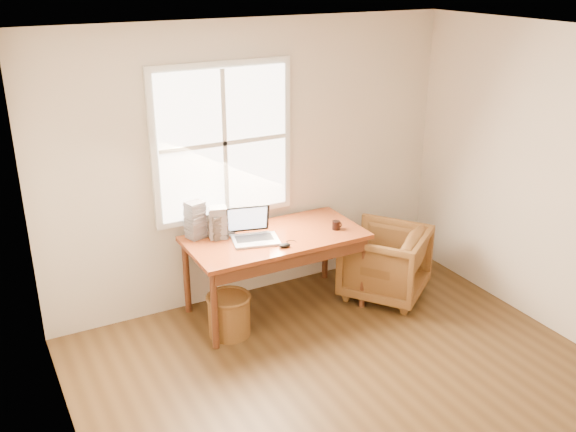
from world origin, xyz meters
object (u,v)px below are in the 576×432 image
(armchair, at_px, (384,262))
(cd_stack_a, at_px, (218,222))
(wicker_stool, at_px, (229,315))
(laptop, at_px, (255,227))
(coffee_mug, at_px, (336,225))
(desk, at_px, (275,238))

(armchair, distance_m, cd_stack_a, 1.68)
(armchair, xyz_separation_m, wicker_stool, (-1.61, 0.04, -0.16))
(wicker_stool, bearing_deg, laptop, 25.01)
(armchair, bearing_deg, coffee_mug, -48.01)
(laptop, bearing_deg, wicker_stool, -140.99)
(wicker_stool, height_order, cd_stack_a, cd_stack_a)
(desk, relative_size, cd_stack_a, 5.43)
(coffee_mug, distance_m, cd_stack_a, 1.08)
(cd_stack_a, bearing_deg, laptop, -42.68)
(desk, distance_m, laptop, 0.27)
(coffee_mug, height_order, cd_stack_a, cd_stack_a)
(wicker_stool, xyz_separation_m, cd_stack_a, (0.08, 0.40, 0.72))
(laptop, relative_size, coffee_mug, 4.78)
(laptop, bearing_deg, cd_stack_a, 151.31)
(cd_stack_a, bearing_deg, wicker_stool, -102.04)
(laptop, bearing_deg, desk, 23.33)
(desk, height_order, cd_stack_a, cd_stack_a)
(armchair, distance_m, laptop, 1.39)
(laptop, distance_m, coffee_mug, 0.78)
(wicker_stool, bearing_deg, desk, 19.36)
(desk, height_order, coffee_mug, coffee_mug)
(armchair, height_order, laptop, laptop)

